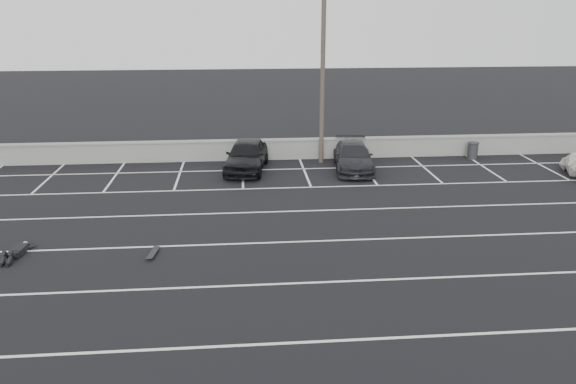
{
  "coord_description": "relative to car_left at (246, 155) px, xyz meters",
  "views": [
    {
      "loc": [
        -2.04,
        -14.43,
        7.54
      ],
      "look_at": [
        -0.34,
        5.39,
        1.0
      ],
      "focal_mm": 35.0,
      "sensor_mm": 36.0,
      "label": 1
    }
  ],
  "objects": [
    {
      "name": "car_right",
      "position": [
        5.19,
        -0.33,
        -0.12
      ],
      "size": [
        2.26,
        4.57,
        1.28
      ],
      "primitive_type": "imported",
      "rotation": [
        0.0,
        0.0,
        -0.11
      ],
      "color": "black",
      "rests_on": "ground"
    },
    {
      "name": "skateboard",
      "position": [
        -3.16,
        -9.71,
        -0.69
      ],
      "size": [
        0.3,
        0.8,
        0.09
      ],
      "rotation": [
        0.0,
        0.0,
        -0.13
      ],
      "color": "black",
      "rests_on": "ground"
    },
    {
      "name": "utility_pole",
      "position": [
        3.83,
        1.2,
        3.59
      ],
      "size": [
        1.15,
        0.23,
        8.59
      ],
      "color": "#4C4238",
      "rests_on": "ground"
    },
    {
      "name": "trash_bin",
      "position": [
        11.83,
        1.17,
        -0.31
      ],
      "size": [
        0.75,
        0.75,
        0.88
      ],
      "rotation": [
        0.0,
        0.0,
        0.39
      ],
      "color": "#27272A",
      "rests_on": "ground"
    },
    {
      "name": "ground",
      "position": [
        1.79,
        -12.0,
        -0.76
      ],
      "size": [
        120.0,
        120.0,
        0.0
      ],
      "primitive_type": "plane",
      "color": "black",
      "rests_on": "ground"
    },
    {
      "name": "person",
      "position": [
        -7.48,
        -9.12,
        -0.55
      ],
      "size": [
        1.16,
        2.22,
        0.42
      ],
      "primitive_type": null,
      "rotation": [
        0.0,
        0.0,
        -0.08
      ],
      "color": "black",
      "rests_on": "ground"
    },
    {
      "name": "stall_lines",
      "position": [
        1.71,
        -7.59,
        -0.76
      ],
      "size": [
        36.0,
        20.05,
        0.01
      ],
      "color": "silver",
      "rests_on": "ground"
    },
    {
      "name": "seawall",
      "position": [
        1.79,
        2.0,
        -0.21
      ],
      "size": [
        50.0,
        0.45,
        1.06
      ],
      "color": "gray",
      "rests_on": "ground"
    },
    {
      "name": "car_left",
      "position": [
        0.0,
        0.0,
        0.0
      ],
      "size": [
        2.5,
        4.69,
        1.52
      ],
      "primitive_type": "imported",
      "rotation": [
        0.0,
        0.0,
        -0.16
      ],
      "color": "black",
      "rests_on": "ground"
    }
  ]
}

